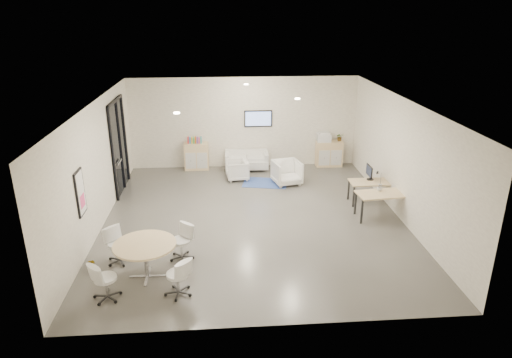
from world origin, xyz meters
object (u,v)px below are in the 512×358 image
Objects in this scene: loveseat at (247,161)px; armchair_left at (237,169)px; sideboard_right at (329,154)px; desk_rear at (371,184)px; desk_front at (383,196)px; round_table at (145,247)px; armchair_right at (287,171)px; sideboard_left at (197,156)px.

loveseat is 2.14× the size of armchair_left.
loveseat is at bearing -177.50° from sideboard_right.
desk_rear is (3.84, -2.26, 0.23)m from armchair_left.
desk_front is (3.81, -3.32, 0.29)m from armchair_left.
armchair_left is 6.20m from round_table.
armchair_right is at bearing 54.51° from round_table.
sideboard_left is at bearing -135.61° from armchair_left.
sideboard_right is 0.64× the size of desk_front.
armchair_right is at bearing 64.65° from armchair_left.
armchair_right is at bearing 123.11° from desk_front.
sideboard_left is at bearing 179.95° from sideboard_right.
armchair_right reaches higher than desk_front.
round_table is at bearing -149.01° from desk_rear.
armchair_left is 0.84× the size of armchair_right.
desk_rear is at bearing -33.00° from sideboard_left.
sideboard_left is 0.73× the size of round_table.
sideboard_right is 1.30× the size of armchair_left.
armchair_left is (-3.37, -1.14, -0.11)m from sideboard_right.
sideboard_left is 1.03× the size of sideboard_right.
desk_rear is at bearing -50.20° from armchair_right.
desk_rear reaches higher than loveseat.
sideboard_right is at bearing 90.05° from desk_front.
armchair_right is (1.60, -0.55, 0.07)m from armchair_left.
desk_rear is (2.25, -1.70, 0.16)m from armchair_right.
sideboard_right is 3.00m from loveseat.
loveseat is 7.28m from round_table.
sideboard_right reaches higher than armchair_left.
desk_rear is (5.24, -3.40, 0.12)m from sideboard_left.
round_table is (-5.99, -3.55, 0.12)m from desk_rear.
desk_front is (0.44, -4.46, 0.19)m from sideboard_right.
armchair_left is (-0.38, -1.01, 0.05)m from loveseat.
armchair_left is at bearing -161.35° from sideboard_right.
desk_front is at bearing -64.31° from armchair_right.
sideboard_left is at bearing 83.78° from round_table.
armchair_right is at bearing -49.65° from loveseat.
desk_rear is at bearing 30.65° from round_table.
armchair_left is at bearing 69.69° from round_table.
armchair_right is 0.59× the size of desk_front.
armchair_right is at bearing -136.37° from sideboard_right.
round_table reaches higher than loveseat.
desk_front is (3.44, -4.33, 0.35)m from loveseat.
sideboard_right is at bearing 102.41° from armchair_left.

